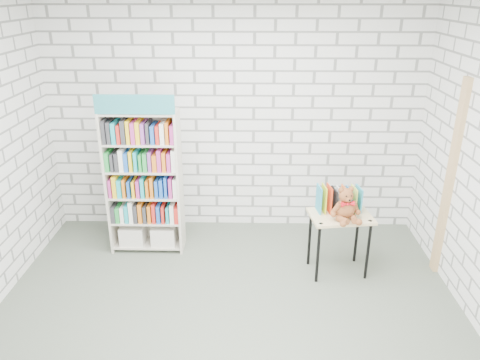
{
  "coord_description": "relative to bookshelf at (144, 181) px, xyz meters",
  "views": [
    {
      "loc": [
        0.19,
        -3.49,
        2.86
      ],
      "look_at": [
        0.09,
        0.95,
        1.04
      ],
      "focal_mm": 35.0,
      "sensor_mm": 36.0,
      "label": 1
    }
  ],
  "objects": [
    {
      "name": "door_trim",
      "position": [
        3.22,
        -0.41,
        0.2
      ],
      "size": [
        0.05,
        0.12,
        2.1
      ],
      "primitive_type": "cube",
      "color": "tan",
      "rests_on": "ground"
    },
    {
      "name": "table_books",
      "position": [
        2.13,
        -0.36,
        -0.04
      ],
      "size": [
        0.46,
        0.25,
        0.26
      ],
      "color": "teal",
      "rests_on": "display_table"
    },
    {
      "name": "teddy_bear",
      "position": [
        2.16,
        -0.56,
        -0.03
      ],
      "size": [
        0.32,
        0.31,
        0.35
      ],
      "color": "brown",
      "rests_on": "display_table"
    },
    {
      "name": "bookshelf",
      "position": [
        0.0,
        0.0,
        0.0
      ],
      "size": [
        0.83,
        0.32,
        1.87
      ],
      "color": "beige",
      "rests_on": "ground"
    },
    {
      "name": "room_shell",
      "position": [
        1.0,
        -1.36,
        0.93
      ],
      "size": [
        4.52,
        4.02,
        2.81
      ],
      "color": "silver",
      "rests_on": "ground"
    },
    {
      "name": "ground",
      "position": [
        1.0,
        -1.36,
        -0.85
      ],
      "size": [
        4.5,
        4.5,
        0.0
      ],
      "primitive_type": "plane",
      "color": "#50594B",
      "rests_on": "ground"
    },
    {
      "name": "display_table",
      "position": [
        2.14,
        -0.46,
        -0.27
      ],
      "size": [
        0.69,
        0.52,
        0.68
      ],
      "color": "#D3BB7E",
      "rests_on": "ground"
    }
  ]
}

